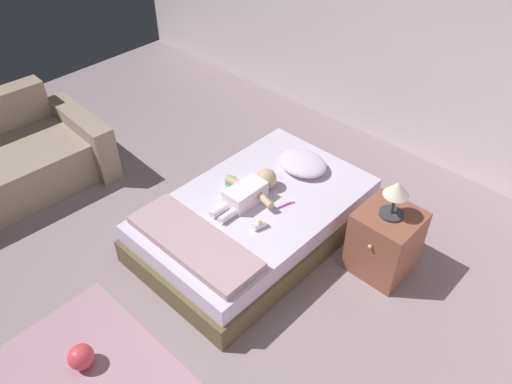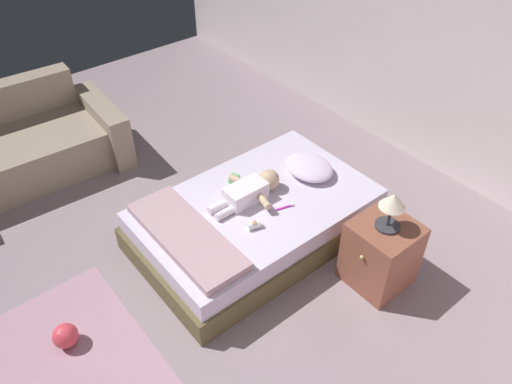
{
  "view_description": "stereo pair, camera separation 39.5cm",
  "coord_description": "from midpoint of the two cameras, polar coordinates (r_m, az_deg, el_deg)",
  "views": [
    {
      "loc": [
        1.89,
        -1.23,
        3.03
      ],
      "look_at": [
        -0.18,
        0.97,
        0.48
      ],
      "focal_mm": 35.1,
      "sensor_mm": 36.0,
      "label": 1
    },
    {
      "loc": [
        2.16,
        -0.94,
        3.03
      ],
      "look_at": [
        -0.18,
        0.97,
        0.48
      ],
      "focal_mm": 35.1,
      "sensor_mm": 36.0,
      "label": 2
    }
  ],
  "objects": [
    {
      "name": "toy_ball",
      "position": [
        3.7,
        -17.99,
        -15.48
      ],
      "size": [
        0.17,
        0.17,
        0.17
      ],
      "primitive_type": "sphere",
      "color": "#DC3E4B",
      "rests_on": "rug"
    },
    {
      "name": "blanket",
      "position": [
        3.7,
        -4.92,
        -5.13
      ],
      "size": [
        1.09,
        0.39,
        0.06
      ],
      "color": "#B28D96",
      "rests_on": "bed"
    },
    {
      "name": "wall_behind_bed",
      "position": [
        4.88,
        23.71,
        16.05
      ],
      "size": [
        8.0,
        0.12,
        2.59
      ],
      "primitive_type": "cube",
      "color": "silver",
      "rests_on": "ground_plane"
    },
    {
      "name": "baby",
      "position": [
        4.01,
        2.3,
        0.1
      ],
      "size": [
        0.5,
        0.66,
        0.17
      ],
      "color": "white",
      "rests_on": "bed"
    },
    {
      "name": "ground_plane",
      "position": [
        3.81,
        -6.78,
        -13.07
      ],
      "size": [
        8.0,
        8.0,
        0.0
      ],
      "primitive_type": "plane",
      "color": "gray"
    },
    {
      "name": "toy_block",
      "position": [
        4.18,
        0.2,
        1.35
      ],
      "size": [
        0.09,
        0.09,
        0.07
      ],
      "color": "#69C06B",
      "rests_on": "bed"
    },
    {
      "name": "toothbrush",
      "position": [
        3.98,
        6.2,
        -1.84
      ],
      "size": [
        0.05,
        0.15,
        0.02
      ],
      "color": "#BE27AD",
      "rests_on": "bed"
    },
    {
      "name": "baby_bottle",
      "position": [
        3.77,
        2.77,
        -3.89
      ],
      "size": [
        0.08,
        0.11,
        0.08
      ],
      "color": "white",
      "rests_on": "bed"
    },
    {
      "name": "bed",
      "position": [
        4.15,
        2.73,
        -3.22
      ],
      "size": [
        1.21,
        1.96,
        0.38
      ],
      "color": "brown",
      "rests_on": "ground_plane"
    },
    {
      "name": "lamp",
      "position": [
        3.58,
        18.36,
        -1.49
      ],
      "size": [
        0.19,
        0.19,
        0.3
      ],
      "color": "#333338",
      "rests_on": "nightstand"
    },
    {
      "name": "pillow",
      "position": [
        4.32,
        8.72,
        2.71
      ],
      "size": [
        0.44,
        0.36,
        0.12
      ],
      "color": "silver",
      "rests_on": "bed"
    },
    {
      "name": "nightstand",
      "position": [
        3.91,
        16.89,
        -6.87
      ],
      "size": [
        0.44,
        0.47,
        0.56
      ],
      "color": "brown",
      "rests_on": "ground_plane"
    },
    {
      "name": "couch",
      "position": [
        5.22,
        -23.55,
        4.48
      ],
      "size": [
        1.15,
        1.9,
        0.78
      ],
      "color": "gray",
      "rests_on": "ground_plane"
    },
    {
      "name": "rug",
      "position": [
        3.66,
        -16.55,
        -18.38
      ],
      "size": [
        1.45,
        0.92,
        0.01
      ],
      "color": "#AC8091",
      "rests_on": "ground_plane"
    }
  ]
}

